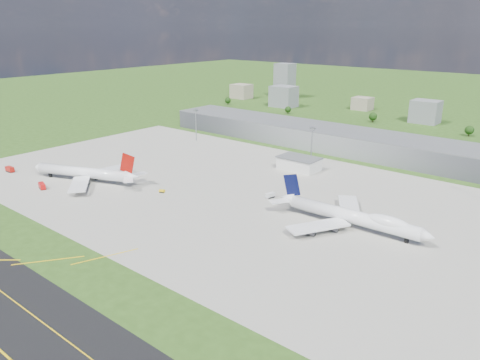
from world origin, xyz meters
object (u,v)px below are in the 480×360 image
Objects in this scene: tug_yellow at (162,191)px; van_white_near at (270,195)px; fire_truck at (42,186)px; airliner_red_twin at (86,173)px; airliner_blue_quad at (352,217)px; crash_tender at (10,169)px; van_white_far at (338,220)px.

van_white_near is at bearing 3.33° from tug_yellow.
airliner_red_twin is at bearing 87.18° from fire_truck.
van_white_near is at bearing 170.19° from airliner_blue_quad.
airliner_red_twin reaches higher than van_white_near.
airliner_blue_quad is (156.79, 40.50, 0.20)m from airliner_red_twin.
tug_yellow is 62.02m from van_white_near.
airliner_blue_quad is 221.45m from crash_tender.
airliner_blue_quad is at bearing -21.54° from van_white_far.
van_white_far is (148.74, 42.01, -4.24)m from airliner_red_twin.
tug_yellow is 0.65× the size of van_white_near.
crash_tender is at bearing -165.06° from airliner_blue_quad.
airliner_red_twin is 161.94m from airliner_blue_quad.
airliner_red_twin is 10.63× the size of crash_tender.
tug_yellow is at bearing -168.16° from airliner_blue_quad.
tug_yellow is at bearing 17.41° from crash_tender.
van_white_near is (-53.60, 8.19, -4.31)m from airliner_blue_quad.
tug_yellow is 0.74× the size of van_white_far.
crash_tender is at bearing 127.27° from van_white_near.
crash_tender is (-212.78, -61.23, -3.96)m from airliner_blue_quad.
airliner_blue_quad is at bearing -15.49° from tug_yellow.
airliner_red_twin is at bearing 128.97° from van_white_near.
airliner_red_twin is 9.13× the size of fire_truck.
airliner_red_twin reaches higher than fire_truck.
tug_yellow is (106.45, 36.76, -0.86)m from crash_tender.
crash_tender is at bearing -173.86° from van_white_far.
van_white_near is (52.72, 32.66, 0.50)m from tug_yellow.
van_white_near is at bearing 160.76° from van_white_far.
van_white_near is (111.98, 72.95, -0.28)m from fire_truck.
airliner_red_twin is at bearing 18.67° from crash_tender.
tug_yellow is at bearing -176.09° from van_white_far.
van_white_near reaches higher than van_white_far.
airliner_blue_quad is 11.53× the size of crash_tender.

